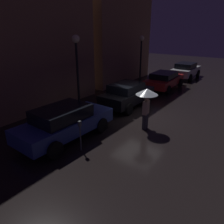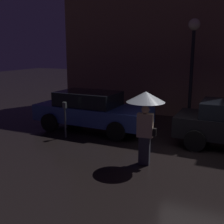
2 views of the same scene
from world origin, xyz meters
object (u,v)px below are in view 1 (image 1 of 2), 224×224
parked_car_red (164,80)px  pedestrian_with_umbrella (147,97)px  parked_car_black (127,94)px  parked_car_silver (186,70)px  street_lamp_near (77,55)px  street_lamp_far (141,51)px  parked_car_blue (65,122)px  parking_meter (80,133)px

parked_car_red → pedestrian_with_umbrella: pedestrian_with_umbrella is taller
parked_car_black → pedestrian_with_umbrella: size_ratio=1.93×
parked_car_silver → pedestrian_with_umbrella: bearing=-169.8°
parked_car_black → street_lamp_near: street_lamp_near is taller
street_lamp_near → street_lamp_far: size_ratio=1.06×
parked_car_blue → pedestrian_with_umbrella: size_ratio=2.25×
pedestrian_with_umbrella → parking_meter: 3.69m
parked_car_red → street_lamp_far: (-0.05, 2.25, 2.19)m
parked_car_silver → pedestrian_with_umbrella: (-12.96, -2.34, 0.85)m
street_lamp_near → parked_car_blue: bearing=-144.6°
parked_car_blue → parking_meter: bearing=-104.3°
parked_car_blue → parked_car_black: parked_car_blue is taller
parked_car_silver → pedestrian_with_umbrella: size_ratio=1.98×
parked_car_black → parking_meter: size_ratio=3.03×
parked_car_black → parked_car_red: bearing=-0.9°
parked_car_blue → parked_car_red: bearing=1.5°
parked_car_blue → parking_meter: 1.37m
parked_car_black → parked_car_silver: (10.62, -0.22, -0.00)m
parked_car_silver → street_lamp_near: size_ratio=0.94×
parking_meter → street_lamp_near: 5.87m
parked_car_blue → street_lamp_near: bearing=37.2°
street_lamp_near → parked_car_black: bearing=-50.6°
parked_car_red → street_lamp_far: street_lamp_far is taller
parked_car_silver → parking_meter: size_ratio=3.12×
street_lamp_near → pedestrian_with_umbrella: bearing=-94.7°
parked_car_black → pedestrian_with_umbrella: 3.56m
street_lamp_near → street_lamp_far: bearing=-2.0°
parked_car_red → street_lamp_far: bearing=89.2°
parked_car_blue → pedestrian_with_umbrella: pedestrian_with_umbrella is taller
parked_car_silver → street_lamp_near: street_lamp_near is taller
parked_car_red → pedestrian_with_umbrella: size_ratio=2.16×
pedestrian_with_umbrella → parked_car_black: bearing=-138.4°
parking_meter → street_lamp_far: street_lamp_far is taller
parked_car_blue → street_lamp_far: (10.81, 2.19, 2.12)m
pedestrian_with_umbrella → street_lamp_far: 9.17m
street_lamp_far → parked_car_blue: bearing=-168.6°
parked_car_black → parked_car_red: 5.50m
parked_car_blue → parking_meter: parked_car_blue is taller
street_lamp_near → parked_car_silver: bearing=-11.6°
parked_car_black → street_lamp_far: (5.45, 2.10, 2.13)m
parked_car_silver → street_lamp_near: bearing=168.4°
parked_car_blue → street_lamp_far: street_lamp_far is taller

